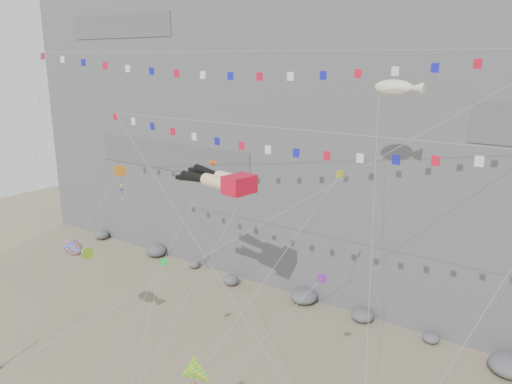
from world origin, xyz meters
TOP-DOWN VIEW (x-y plane):
  - cliff at (0.00, 32.00)m, footprint 80.00×28.00m
  - talus_boulders at (0.00, 17.00)m, footprint 60.00×3.00m
  - legs_kite at (-1.47, 6.70)m, footprint 7.40×16.83m
  - flag_banner_upper at (0.33, 7.33)m, footprint 37.83×14.09m
  - flag_banner_lower at (4.57, 5.59)m, footprint 31.93×6.59m
  - harlequin_kite at (-9.15, 3.77)m, footprint 6.84×8.11m
  - fish_windsock at (-10.53, -0.05)m, footprint 4.02×5.69m
  - delta_kite at (4.38, -2.97)m, footprint 2.10×4.95m
  - blimp_windsock at (9.21, 12.09)m, footprint 6.58×13.93m
  - small_kite_a at (-3.80, 8.11)m, footprint 2.36×16.29m
  - small_kite_b at (8.66, 3.52)m, footprint 7.06×8.78m
  - small_kite_c at (-1.68, 0.78)m, footprint 3.07×7.85m
  - small_kite_d at (7.55, 7.37)m, footprint 5.72×15.30m

SIDE VIEW (x-z plane):
  - talus_boulders at x=0.00m, z-range 0.00..1.20m
  - delta_kite at x=4.38m, z-range 1.80..9.04m
  - fish_windsock at x=-10.53m, z-range 3.61..13.58m
  - small_kite_c at x=-1.68m, z-range 3.15..15.11m
  - small_kite_b at x=8.66m, z-range 2.59..16.82m
  - legs_kite at x=-1.47m, z-range 3.68..23.96m
  - harlequin_kite at x=-9.15m, z-range 5.62..22.38m
  - small_kite_a at x=-3.80m, z-range 3.32..24.76m
  - small_kite_d at x=7.55m, z-range 4.07..25.83m
  - flag_banner_lower at x=4.57m, z-range 7.50..28.91m
  - blimp_windsock at x=9.21m, z-range 8.14..32.95m
  - flag_banner_upper at x=0.33m, z-range 8.61..37.25m
  - cliff at x=0.00m, z-range 0.00..50.00m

